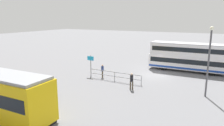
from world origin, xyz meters
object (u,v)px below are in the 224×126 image
Objects in this scene: street_lamp at (209,56)px; pedestrian_crossing at (132,80)px; pedestrian_near_railing at (102,70)px; info_sign at (91,62)px; double_decker_bus at (189,57)px.

pedestrian_crossing is at bearing 11.04° from street_lamp.
street_lamp is at bearing 174.30° from pedestrian_near_railing.
pedestrian_crossing is 0.67× the size of info_sign.
pedestrian_near_railing is 1.88m from info_sign.
double_decker_bus is 4.06× the size of info_sign.
double_decker_bus is 1.63× the size of street_lamp.
double_decker_bus is 12.05m from pedestrian_near_railing.
info_sign is at bearing -5.05° from street_lamp.
street_lamp is (-6.85, -1.34, 2.80)m from pedestrian_crossing.
street_lamp reaches higher than info_sign.
double_decker_bus is at bearing -111.33° from pedestrian_crossing.
pedestrian_near_railing is 5.43m from pedestrian_crossing.
street_lamp is (-2.74, 9.19, 1.83)m from double_decker_bus.
pedestrian_crossing is (-4.82, 2.50, 0.07)m from pedestrian_near_railing.
pedestrian_near_railing is at bearing 41.94° from double_decker_bus.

